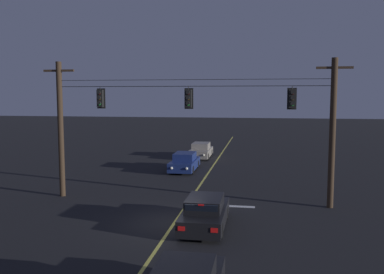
% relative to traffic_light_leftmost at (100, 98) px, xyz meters
% --- Properties ---
extents(ground_plane, '(180.00, 180.00, 0.00)m').
position_rel_traffic_light_leftmost_xyz_m(ground_plane, '(5.02, -3.85, -5.64)').
color(ground_plane, black).
extents(lane_centre_stripe, '(0.14, 60.00, 0.01)m').
position_rel_traffic_light_leftmost_xyz_m(lane_centre_stripe, '(5.02, 6.02, -5.64)').
color(lane_centre_stripe, '#D1C64C').
rests_on(lane_centre_stripe, ground).
extents(stop_bar_paint, '(3.40, 0.36, 0.01)m').
position_rel_traffic_light_leftmost_xyz_m(stop_bar_paint, '(6.92, -0.58, -5.64)').
color(stop_bar_paint, silver).
rests_on(stop_bar_paint, ground).
extents(signal_span_assembly, '(16.69, 0.32, 7.70)m').
position_rel_traffic_light_leftmost_xyz_m(signal_span_assembly, '(5.02, 0.02, -1.64)').
color(signal_span_assembly, '#38281C').
rests_on(signal_span_assembly, ground).
extents(traffic_light_leftmost, '(0.48, 0.41, 1.22)m').
position_rel_traffic_light_leftmost_xyz_m(traffic_light_leftmost, '(0.00, 0.00, 0.00)').
color(traffic_light_leftmost, black).
extents(traffic_light_left_inner, '(0.48, 0.41, 1.22)m').
position_rel_traffic_light_leftmost_xyz_m(traffic_light_left_inner, '(4.99, 0.00, 0.00)').
color(traffic_light_left_inner, black).
extents(traffic_light_centre, '(0.48, 0.41, 1.22)m').
position_rel_traffic_light_leftmost_xyz_m(traffic_light_centre, '(10.41, 0.00, 0.00)').
color(traffic_light_centre, black).
extents(car_waiting_near_lane, '(1.80, 4.33, 1.39)m').
position_rel_traffic_light_leftmost_xyz_m(car_waiting_near_lane, '(6.48, -4.24, -4.99)').
color(car_waiting_near_lane, black).
rests_on(car_waiting_near_lane, ground).
extents(car_oncoming_lead, '(1.80, 4.42, 1.39)m').
position_rel_traffic_light_leftmost_xyz_m(car_oncoming_lead, '(3.08, 9.08, -4.99)').
color(car_oncoming_lead, navy).
rests_on(car_oncoming_lead, ground).
extents(car_oncoming_trailing, '(1.80, 4.42, 1.39)m').
position_rel_traffic_light_leftmost_xyz_m(car_oncoming_trailing, '(3.37, 15.89, -4.99)').
color(car_oncoming_trailing, gray).
rests_on(car_oncoming_trailing, ground).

